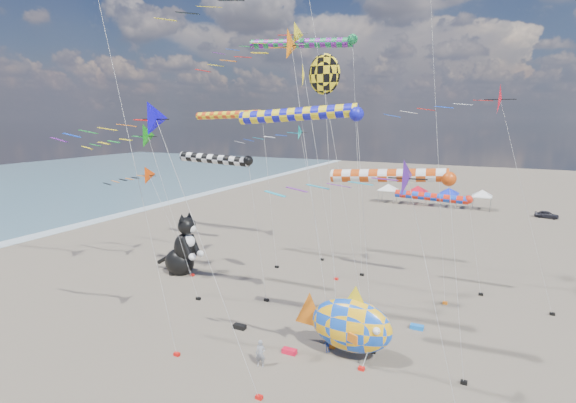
% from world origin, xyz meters
% --- Properties ---
extents(delta_kite_1, '(9.56, 1.89, 12.96)m').
position_xyz_m(delta_kite_1, '(7.10, 3.68, 11.66)').
color(delta_kite_1, '#49198A').
rests_on(delta_kite_1, ground).
extents(delta_kite_2, '(10.04, 1.72, 13.96)m').
position_xyz_m(delta_kite_2, '(-8.47, 25.06, 12.66)').
color(delta_kite_2, '#15D5C5').
rests_on(delta_kite_2, ground).
extents(delta_kite_3, '(12.03, 2.13, 14.19)m').
position_xyz_m(delta_kite_3, '(-15.07, 11.17, 12.80)').
color(delta_kite_3, '#108013').
rests_on(delta_kite_3, ground).
extents(delta_kite_5, '(12.68, 2.40, 17.14)m').
position_xyz_m(delta_kite_5, '(10.61, 20.35, 15.66)').
color(delta_kite_5, red).
rests_on(delta_kite_5, ground).
extents(delta_kite_6, '(9.78, 1.90, 10.13)m').
position_xyz_m(delta_kite_6, '(-18.41, 15.45, 8.86)').
color(delta_kite_6, '#E54207').
rests_on(delta_kite_6, ground).
extents(delta_kite_7, '(9.28, 2.07, 20.00)m').
position_xyz_m(delta_kite_7, '(-0.36, 8.60, 18.63)').
color(delta_kite_7, orange).
rests_on(delta_kite_7, ground).
extents(delta_kite_8, '(13.10, 2.14, 23.03)m').
position_xyz_m(delta_kite_8, '(-6.82, 20.34, 21.60)').
color(delta_kite_8, yellow).
rests_on(delta_kite_8, ground).
extents(delta_kite_10, '(11.63, 1.88, 15.48)m').
position_xyz_m(delta_kite_10, '(-4.38, 1.93, 14.16)').
color(delta_kite_10, '#1005E3').
rests_on(delta_kite_10, ground).
extents(windsock_0, '(11.62, 0.88, 21.63)m').
position_xyz_m(windsock_0, '(-5.36, 22.44, 21.12)').
color(windsock_0, '#188743').
rests_on(windsock_0, ground).
extents(windsock_1, '(7.59, 0.70, 8.34)m').
position_xyz_m(windsock_1, '(6.83, 22.14, 7.93)').
color(windsock_1, red).
rests_on(windsock_1, ground).
extents(windsock_2, '(9.22, 0.76, 15.18)m').
position_xyz_m(windsock_2, '(-12.43, 20.98, 14.72)').
color(windsock_2, '#E84113').
rests_on(windsock_2, ground).
extents(windsock_3, '(9.36, 0.86, 15.17)m').
position_xyz_m(windsock_3, '(0.42, 9.15, 14.69)').
color(windsock_3, '#1315BF').
rests_on(windsock_3, ground).
extents(windsock_4, '(8.09, 0.78, 11.78)m').
position_xyz_m(windsock_4, '(6.46, 8.06, 11.33)').
color(windsock_4, '#C6420D').
rests_on(windsock_4, ground).
extents(windsock_5, '(7.98, 0.80, 11.66)m').
position_xyz_m(windsock_5, '(-8.81, 13.32, 11.21)').
color(windsock_5, black).
rests_on(windsock_5, ground).
extents(angelfish_kite, '(3.74, 3.02, 18.67)m').
position_xyz_m(angelfish_kite, '(0.48, 11.95, 17.21)').
color(angelfish_kite, yellow).
rests_on(angelfish_kite, ground).
extents(cat_inflatable, '(4.55, 2.47, 5.97)m').
position_xyz_m(cat_inflatable, '(-14.77, 15.53, 2.99)').
color(cat_inflatable, black).
rests_on(cat_inflatable, ground).
extents(fish_inflatable, '(6.76, 2.58, 4.74)m').
position_xyz_m(fish_inflatable, '(4.17, 7.93, 2.17)').
color(fish_inflatable, blue).
rests_on(fish_inflatable, ground).
extents(person_adult, '(0.68, 0.53, 1.65)m').
position_xyz_m(person_adult, '(-0.27, 4.72, 0.82)').
color(person_adult, gray).
rests_on(person_adult, ground).
extents(child_green, '(0.63, 0.51, 1.22)m').
position_xyz_m(child_green, '(3.97, 9.29, 0.61)').
color(child_green, '#1A8A44').
rests_on(child_green, ground).
extents(child_blue, '(0.59, 0.52, 0.95)m').
position_xyz_m(child_blue, '(2.71, 8.01, 0.48)').
color(child_blue, blue).
rests_on(child_blue, ground).
extents(kite_bag_0, '(0.90, 0.44, 0.30)m').
position_xyz_m(kite_bag_0, '(-3.97, 8.29, 0.15)').
color(kite_bag_0, black).
rests_on(kite_bag_0, ground).
extents(kite_bag_1, '(0.90, 0.44, 0.30)m').
position_xyz_m(kite_bag_1, '(0.63, 6.80, 0.15)').
color(kite_bag_1, red).
rests_on(kite_bag_1, ground).
extents(kite_bag_3, '(0.90, 0.44, 0.30)m').
position_xyz_m(kite_bag_3, '(7.22, 13.65, 0.15)').
color(kite_bag_3, blue).
rests_on(kite_bag_3, ground).
extents(tent_row, '(19.20, 4.20, 3.80)m').
position_xyz_m(tent_row, '(1.50, 60.00, 3.15)').
color(tent_row, white).
rests_on(tent_row, ground).
extents(parked_car, '(3.37, 1.89, 1.08)m').
position_xyz_m(parked_car, '(17.98, 58.00, 0.54)').
color(parked_car, '#26262D').
rests_on(parked_car, ground).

